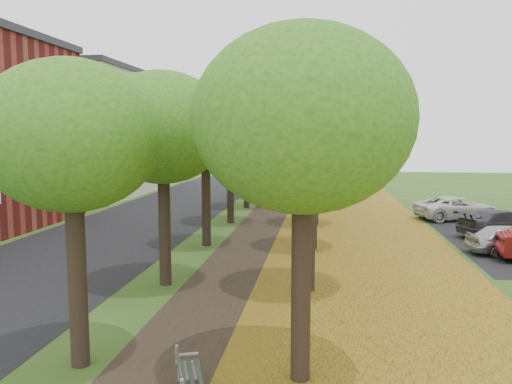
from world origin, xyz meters
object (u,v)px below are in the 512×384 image
(car_silver, at_px, (512,239))
(car_white, at_px, (457,208))
(car_grey, at_px, (503,223))
(bench, at_px, (189,379))

(car_silver, height_order, car_white, car_white)
(car_white, bearing_deg, car_silver, 162.87)
(car_grey, bearing_deg, car_silver, 142.20)
(bench, height_order, car_silver, car_silver)
(bench, xyz_separation_m, car_white, (10.47, 21.93, 0.30))
(bench, height_order, car_white, car_white)
(car_silver, distance_m, car_white, 8.76)
(bench, distance_m, car_silver, 16.82)
(car_silver, bearing_deg, bench, 130.71)
(car_grey, xyz_separation_m, car_white, (-0.87, 5.04, 0.01))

